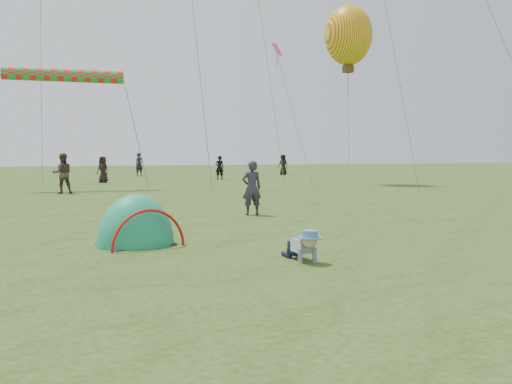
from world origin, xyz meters
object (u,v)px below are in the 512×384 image
object	(u,v)px
crawling_toddler	(304,245)
balloon_kite	(348,39)
popup_tent	(136,245)
standing_adult	(252,188)

from	to	relation	value
crawling_toddler	balloon_kite	bearing A→B (deg)	56.57
popup_tent	standing_adult	distance (m)	5.86
balloon_kite	popup_tent	bearing A→B (deg)	-127.93
crawling_toddler	balloon_kite	world-z (taller)	balloon_kite
crawling_toddler	popup_tent	world-z (taller)	popup_tent
crawling_toddler	standing_adult	distance (m)	7.11
standing_adult	balloon_kite	world-z (taller)	balloon_kite
crawling_toddler	popup_tent	size ratio (longest dim) A/B	0.36
crawling_toddler	standing_adult	bearing A→B (deg)	74.81
popup_tent	standing_adult	xyz separation A→B (m)	(3.83, 4.36, 0.79)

